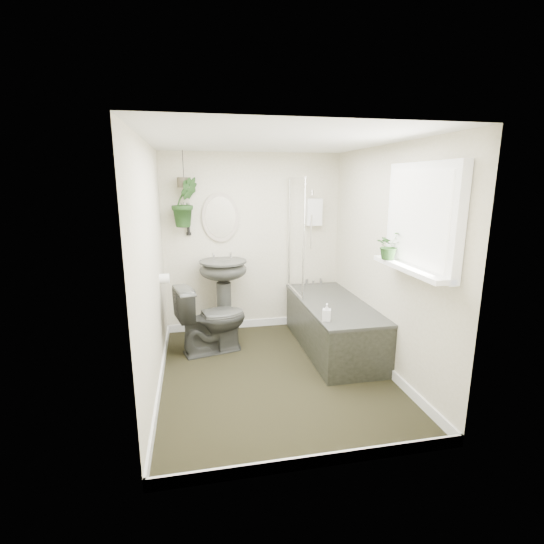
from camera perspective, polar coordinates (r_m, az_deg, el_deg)
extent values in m
cube|color=black|center=(4.21, 0.42, -14.65)|extent=(2.30, 2.80, 0.02)
cube|color=white|center=(3.75, 0.48, 18.59)|extent=(2.30, 2.80, 0.02)
cube|color=beige|center=(5.18, -2.75, 4.18)|extent=(2.30, 0.02, 2.30)
cube|color=beige|center=(2.50, 7.10, -5.73)|extent=(2.30, 0.02, 2.30)
cube|color=beige|center=(3.76, -17.14, 0.19)|extent=(0.02, 2.80, 2.30)
cube|color=beige|center=(4.20, 16.13, 1.58)|extent=(0.02, 2.80, 2.30)
cube|color=white|center=(4.19, 0.42, -13.93)|extent=(2.30, 2.80, 0.10)
cube|color=white|center=(5.24, 6.09, 8.63)|extent=(0.20, 0.10, 0.35)
ellipsoid|color=#BAAC98|center=(5.05, -7.48, 7.86)|extent=(0.46, 0.03, 0.62)
cylinder|color=black|center=(5.04, -12.01, 6.53)|extent=(0.04, 0.04, 0.22)
cylinder|color=white|center=(4.49, -15.34, -0.93)|extent=(0.11, 0.11, 0.11)
cube|color=white|center=(3.50, 20.88, 7.30)|extent=(0.08, 1.00, 0.90)
cube|color=white|center=(3.52, 19.36, 0.52)|extent=(0.18, 1.00, 0.04)
cube|color=white|center=(3.47, 20.24, 7.31)|extent=(0.01, 0.86, 0.76)
imported|color=#343531|center=(4.62, -8.73, -6.67)|extent=(0.87, 0.62, 0.80)
imported|color=black|center=(3.73, 16.57, 3.71)|extent=(0.29, 0.27, 0.26)
imported|color=black|center=(4.91, -12.50, 9.82)|extent=(0.38, 0.34, 0.59)
imported|color=black|center=(3.99, 7.92, -5.78)|extent=(0.11, 0.11, 0.18)
cylinder|color=#474131|center=(4.90, -12.64, 12.55)|extent=(0.16, 0.16, 0.12)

